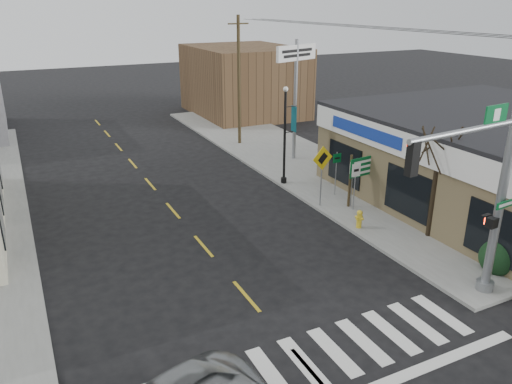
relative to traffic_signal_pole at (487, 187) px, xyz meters
name	(u,v)px	position (x,y,z in m)	size (l,w,h in m)	color
ground	(311,372)	(-6.46, -0.71, -3.86)	(140.00, 140.00, 0.00)	black
sidewalk_right	(324,175)	(2.54, 12.29, -3.80)	(6.00, 38.00, 0.13)	slate
center_line	(203,246)	(-6.46, 7.29, -3.86)	(0.12, 56.00, 0.01)	gold
crosswalk	(303,362)	(-6.46, -0.31, -3.86)	(11.00, 2.20, 0.01)	silver
thrift_store	(507,163)	(8.04, 5.29, -1.86)	(12.00, 14.00, 4.00)	brown
bldg_distant_right	(244,81)	(5.54, 29.29, -1.06)	(8.00, 10.00, 5.60)	brown
traffic_signal_pole	(487,187)	(0.00, 0.00, 0.00)	(4.95, 0.38, 6.27)	gray
guide_sign	(361,172)	(1.54, 7.84, -2.10)	(1.43, 0.13, 2.50)	#43361F
fire_hydrant	(359,218)	(-0.03, 5.77, -3.30)	(0.25, 0.25, 0.79)	gold
ped_crossing_sign	(322,166)	(-0.16, 8.54, -1.77)	(1.12, 0.08, 2.88)	gray
lamp_post	(286,128)	(-0.09, 12.05, -0.81)	(0.65, 0.51, 5.03)	black
dance_center_sign	(296,71)	(2.54, 15.64, 1.50)	(3.28, 0.20, 6.97)	gray
bare_tree	(442,136)	(2.06, 3.90, 0.44)	(2.65, 2.65, 5.30)	black
shrub_front	(498,257)	(2.18, 0.71, -3.24)	(1.31, 1.31, 0.99)	#183314
shrub_back	(397,184)	(4.24, 8.32, -3.31)	(1.14, 1.14, 0.85)	black
utility_pole_far	(239,80)	(1.04, 20.30, 0.46)	(1.42, 0.21, 8.18)	#47321E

